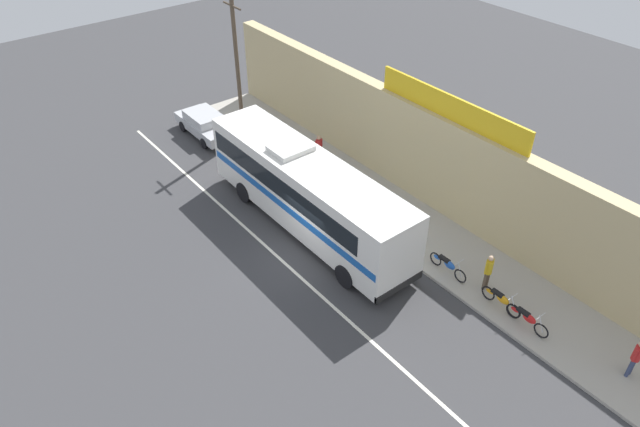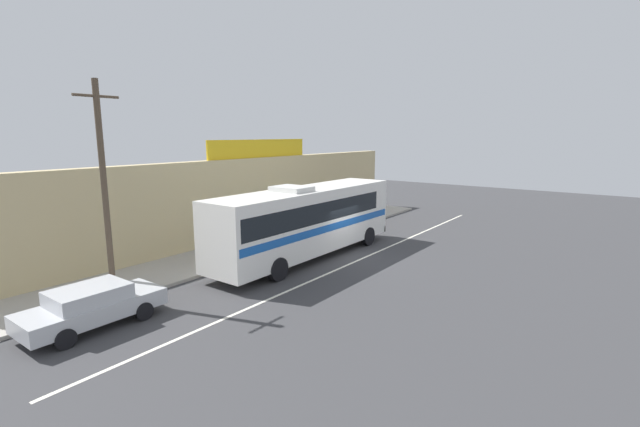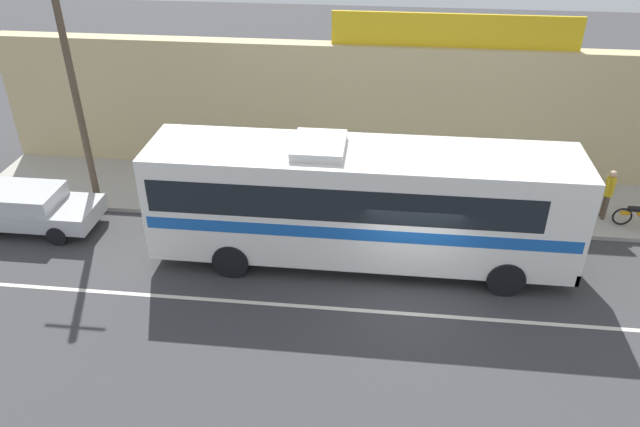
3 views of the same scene
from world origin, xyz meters
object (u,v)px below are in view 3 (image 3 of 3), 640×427
at_px(intercity_bus, 358,199).
at_px(motorcycle_red, 558,211).
at_px(utility_pole, 74,86).
at_px(parked_car, 28,208).
at_px(pedestrian_near_shop, 609,191).
at_px(pedestrian_far_left, 254,164).

relative_size(intercity_bus, motorcycle_red, 6.07).
bearing_deg(intercity_bus, utility_pole, 166.27).
distance_m(intercity_bus, parked_car, 10.59).
relative_size(pedestrian_near_shop, pedestrian_far_left, 1.01).
xyz_separation_m(parked_car, pedestrian_far_left, (6.71, 3.05, 0.39)).
xyz_separation_m(parked_car, pedestrian_near_shop, (18.36, 2.43, 0.40)).
bearing_deg(pedestrian_near_shop, utility_pole, -177.07).
height_order(intercity_bus, motorcycle_red, intercity_bus).
height_order(intercity_bus, pedestrian_far_left, intercity_bus).
xyz_separation_m(utility_pole, pedestrian_near_shop, (16.82, 0.86, -3.13)).
bearing_deg(parked_car, intercity_bus, -3.38).
relative_size(motorcycle_red, pedestrian_far_left, 1.16).
bearing_deg(intercity_bus, pedestrian_near_shop, 21.17).
bearing_deg(pedestrian_near_shop, pedestrian_far_left, 176.93).
bearing_deg(utility_pole, intercity_bus, -13.73).
distance_m(parked_car, motorcycle_red, 16.88).
distance_m(utility_pole, pedestrian_near_shop, 17.13).
bearing_deg(utility_pole, parked_car, -134.58).
relative_size(utility_pole, motorcycle_red, 4.07).
bearing_deg(pedestrian_near_shop, intercity_bus, -158.83).
bearing_deg(motorcycle_red, parked_car, -173.50).
bearing_deg(pedestrian_far_left, parked_car, -155.54).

